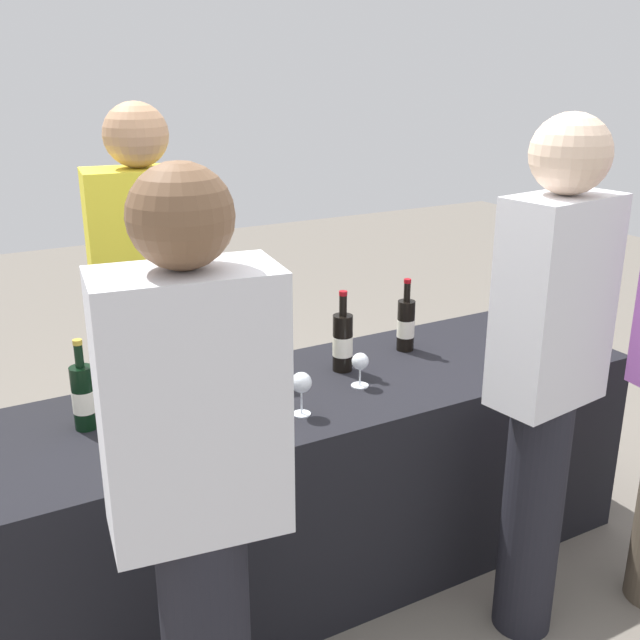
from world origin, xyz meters
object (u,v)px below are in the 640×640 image
(wine_bottle_3, at_px, (343,342))
(wine_bottle_4, at_px, (406,325))
(guest_1, at_px, (547,368))
(wine_glass_0, at_px, (191,400))
(guest_0, at_px, (198,495))
(wine_bottle_1, at_px, (172,375))
(wine_glass_3, at_px, (360,363))
(wine_glass_1, at_px, (213,395))
(wine_glass_2, at_px, (301,384))
(server_pouring, at_px, (150,315))
(wine_bottle_0, at_px, (83,397))
(wine_bottle_2, at_px, (205,365))

(wine_bottle_3, bearing_deg, wine_bottle_4, 9.93)
(wine_bottle_3, xyz_separation_m, guest_1, (0.32, -0.71, 0.09))
(wine_glass_0, relative_size, guest_0, 0.08)
(wine_bottle_1, xyz_separation_m, wine_glass_0, (-0.01, -0.20, -0.01))
(wine_bottle_3, xyz_separation_m, wine_glass_3, (-0.02, -0.16, -0.02))
(wine_glass_1, distance_m, wine_glass_2, 0.29)
(wine_glass_3, height_order, guest_1, guest_1)
(wine_bottle_1, xyz_separation_m, server_pouring, (0.06, 0.44, 0.08))
(wine_bottle_4, distance_m, wine_glass_2, 0.72)
(guest_0, relative_size, guest_1, 0.97)
(wine_bottle_3, bearing_deg, wine_glass_3, -97.96)
(wine_bottle_0, height_order, guest_0, guest_0)
(wine_bottle_1, bearing_deg, wine_bottle_3, -2.14)
(guest_0, bearing_deg, wine_bottle_1, 83.53)
(wine_bottle_3, xyz_separation_m, wine_glass_1, (-0.58, -0.15, -0.03))
(wine_bottle_1, relative_size, wine_glass_2, 2.00)
(wine_bottle_3, distance_m, wine_glass_0, 0.69)
(wine_bottle_2, xyz_separation_m, wine_glass_0, (-0.12, -0.20, -0.02))
(wine_glass_2, xyz_separation_m, guest_1, (0.63, -0.45, 0.09))
(wine_glass_1, height_order, wine_glass_3, wine_glass_3)
(wine_bottle_0, xyz_separation_m, server_pouring, (0.36, 0.47, 0.07))
(wine_bottle_0, height_order, wine_glass_2, wine_bottle_0)
(wine_glass_2, bearing_deg, wine_glass_1, 157.37)
(wine_bottle_0, distance_m, wine_glass_3, 0.94)
(wine_bottle_3, xyz_separation_m, wine_bottle_4, (0.33, 0.06, -0.01))
(wine_bottle_2, xyz_separation_m, wine_bottle_3, (0.54, -0.02, -0.01))
(wine_bottle_4, height_order, guest_1, guest_1)
(server_pouring, bearing_deg, wine_glass_3, 140.31)
(wine_glass_0, bearing_deg, wine_bottle_1, 87.66)
(wine_bottle_1, relative_size, guest_1, 0.17)
(guest_0, bearing_deg, wine_bottle_2, 76.00)
(wine_bottle_0, relative_size, wine_glass_0, 2.19)
(wine_bottle_1, height_order, wine_glass_3, wine_bottle_1)
(wine_bottle_1, distance_m, server_pouring, 0.45)
(wine_bottle_2, xyz_separation_m, guest_1, (0.86, -0.73, 0.08))
(wine_glass_1, relative_size, guest_1, 0.07)
(wine_glass_1, bearing_deg, guest_1, -32.03)
(wine_glass_0, relative_size, server_pouring, 0.08)
(wine_bottle_0, distance_m, guest_1, 1.46)
(wine_glass_2, relative_size, guest_1, 0.09)
(wine_glass_3, bearing_deg, wine_bottle_3, 82.04)
(wine_bottle_0, bearing_deg, wine_glass_3, -9.18)
(guest_1, bearing_deg, wine_glass_0, 143.72)
(wine_bottle_2, relative_size, wine_glass_0, 2.41)
(wine_glass_2, relative_size, guest_0, 0.09)
(wine_glass_3, relative_size, guest_0, 0.08)
(wine_bottle_0, relative_size, wine_glass_3, 2.36)
(server_pouring, bearing_deg, wine_bottle_4, 164.14)
(wine_bottle_1, distance_m, wine_bottle_4, 0.98)
(wine_bottle_1, xyz_separation_m, wine_bottle_2, (0.11, -0.01, 0.01))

